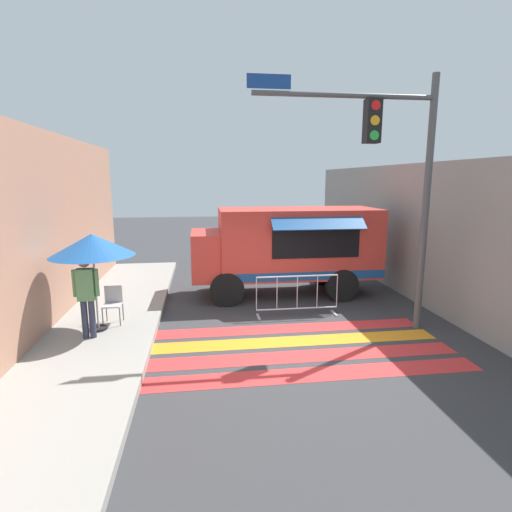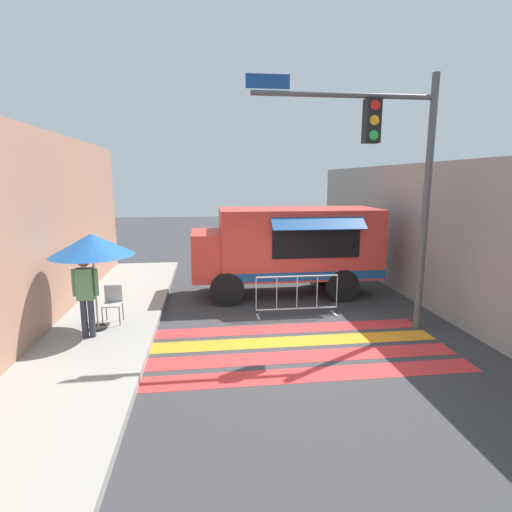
% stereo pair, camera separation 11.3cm
% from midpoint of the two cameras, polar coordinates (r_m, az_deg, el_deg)
% --- Properties ---
extents(ground_plane, '(60.00, 60.00, 0.00)m').
position_cam_midpoint_polar(ground_plane, '(9.04, 5.28, -11.74)').
color(ground_plane, '#38383A').
extents(sidewalk_left, '(4.40, 16.00, 0.16)m').
position_cam_midpoint_polar(sidewalk_left, '(9.43, -27.95, -11.50)').
color(sidewalk_left, '#99968E').
rests_on(sidewalk_left, ground_plane).
extents(building_left_facade, '(0.25, 16.00, 4.57)m').
position_cam_midpoint_polar(building_left_facade, '(8.99, -30.80, 1.77)').
color(building_left_facade, tan).
rests_on(building_left_facade, ground_plane).
extents(concrete_wall_right, '(0.20, 16.00, 3.92)m').
position_cam_midpoint_polar(concrete_wall_right, '(12.77, 21.29, 3.36)').
color(concrete_wall_right, gray).
rests_on(concrete_wall_right, ground_plane).
extents(crosswalk_painted, '(6.40, 2.84, 0.01)m').
position_cam_midpoint_polar(crosswalk_painted, '(8.58, 6.03, -13.01)').
color(crosswalk_painted, red).
rests_on(crosswalk_painted, ground_plane).
extents(food_truck, '(5.51, 2.49, 2.62)m').
position_cam_midpoint_polar(food_truck, '(12.01, 4.33, 1.55)').
color(food_truck, '#D13D33').
rests_on(food_truck, ground_plane).
extents(traffic_signal_pole, '(4.13, 0.29, 5.69)m').
position_cam_midpoint_polar(traffic_signal_pole, '(9.39, 19.47, 12.51)').
color(traffic_signal_pole, '#515456').
rests_on(traffic_signal_pole, ground_plane).
extents(patio_umbrella, '(1.78, 1.78, 2.17)m').
position_cam_midpoint_polar(patio_umbrella, '(9.28, -22.08, 1.46)').
color(patio_umbrella, black).
rests_on(patio_umbrella, sidewalk_left).
extents(folding_chair, '(0.40, 0.40, 0.87)m').
position_cam_midpoint_polar(folding_chair, '(9.96, -19.47, -5.99)').
color(folding_chair, '#4C4C51').
rests_on(folding_chair, sidewalk_left).
extents(vendor_person, '(0.53, 0.23, 1.76)m').
position_cam_midpoint_polar(vendor_person, '(9.07, -22.82, -4.65)').
color(vendor_person, '#2D3347').
rests_on(vendor_person, sidewalk_left).
extents(barricade_front, '(2.14, 0.44, 1.07)m').
position_cam_midpoint_polar(barricade_front, '(10.33, 6.19, -5.69)').
color(barricade_front, '#B7BABF').
rests_on(barricade_front, ground_plane).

